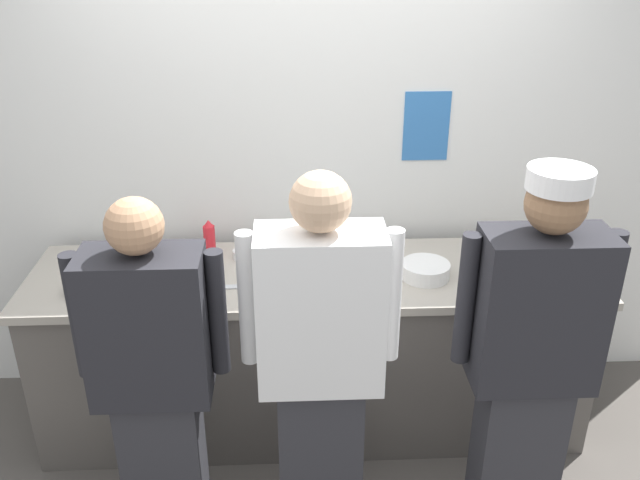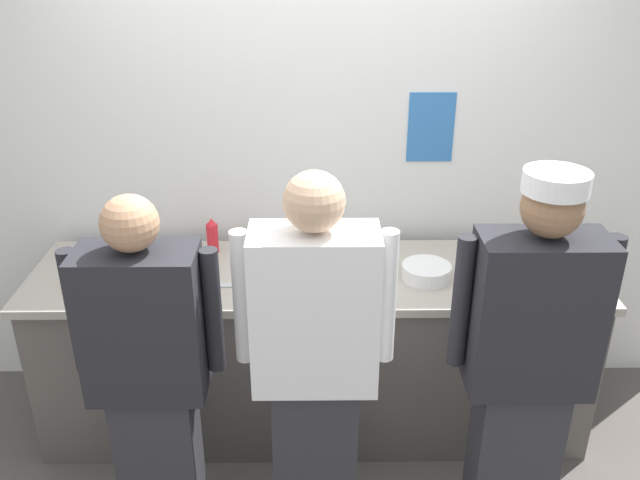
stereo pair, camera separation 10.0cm
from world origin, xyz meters
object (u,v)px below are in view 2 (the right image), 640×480
chef_center (314,364)px  squeeze_bottle_secondary (551,247)px  chef_near_left (149,374)px  plate_stack_rear (92,282)px  plate_stack_front (426,272)px  squeeze_bottle_primary (212,236)px  chef_far_right (526,364)px  sheet_tray (318,271)px  ramekin_orange_sauce (172,271)px  mixing_bowl_steel (521,265)px  deli_cup (147,266)px  chefs_knife (211,285)px  ramekin_red_sauce (243,253)px

chef_center → squeeze_bottle_secondary: bearing=35.2°
chef_near_left → plate_stack_rear: bearing=122.9°
plate_stack_front → squeeze_bottle_primary: 1.09m
chef_far_right → sheet_tray: (-0.79, 0.74, 0.01)m
plate_stack_rear → ramekin_orange_sauce: 0.37m
chef_center → squeeze_bottle_primary: (-0.52, 0.96, 0.10)m
chef_near_left → chef_center: 0.65m
mixing_bowl_steel → deli_cup: bearing=178.5°
chef_near_left → deli_cup: size_ratio=17.62×
sheet_tray → chefs_knife: (-0.50, -0.12, -0.01)m
chef_far_right → plate_stack_front: bearing=112.7°
plate_stack_rear → mixing_bowl_steel: (2.01, 0.08, 0.04)m
chef_near_left → sheet_tray: chef_near_left is taller
plate_stack_front → mixing_bowl_steel: 0.45m
plate_stack_rear → ramekin_red_sauce: (0.67, 0.30, 0.00)m
plate_stack_rear → ramekin_orange_sauce: (0.35, 0.10, 0.00)m
deli_cup → chefs_knife: bearing=-21.6°
chef_near_left → squeeze_bottle_primary: 0.98m
squeeze_bottle_primary → ramekin_red_sauce: 0.18m
plate_stack_rear → ramekin_orange_sauce: same height
chef_near_left → ramekin_orange_sauce: chef_near_left is taller
plate_stack_front → squeeze_bottle_secondary: bearing=14.1°
ramekin_red_sauce → plate_stack_front: bearing=-14.9°
plate_stack_rear → mixing_bowl_steel: size_ratio=0.64×
chef_near_left → chefs_knife: 0.62m
chef_center → plate_stack_front: chef_center is taller
chef_center → sheet_tray: bearing=88.3°
chef_center → plate_stack_rear: 1.19m
plate_stack_front → plate_stack_rear: bearing=-177.7°
chef_far_right → squeeze_bottle_primary: (-1.33, 0.98, 0.09)m
ramekin_orange_sauce → chef_far_right: bearing=-25.8°
chef_center → mixing_bowl_steel: bearing=34.7°
ramekin_red_sauce → deli_cup: (-0.44, -0.17, 0.02)m
chef_near_left → chefs_knife: bearing=74.3°
squeeze_bottle_primary → deli_cup: bearing=-139.9°
plate_stack_front → plate_stack_rear: size_ratio=1.02×
chef_near_left → chef_far_right: size_ratio=0.95×
mixing_bowl_steel → chef_center: bearing=-145.3°
chef_far_right → ramekin_red_sauce: size_ratio=20.30×
squeeze_bottle_primary → squeeze_bottle_secondary: bearing=-4.8°
mixing_bowl_steel → chefs_knife: 1.46m
deli_cup → chef_center: bearing=-42.3°
sheet_tray → ramekin_orange_sauce: 0.70m
plate_stack_front → squeeze_bottle_primary: bearing=164.0°
chef_near_left → deli_cup: (-0.16, 0.72, 0.10)m
sheet_tray → squeeze_bottle_secondary: squeeze_bottle_secondary is taller
chef_far_right → ramekin_orange_sauce: chef_far_right is taller
sheet_tray → squeeze_bottle_secondary: bearing=5.0°
chefs_knife → chef_near_left: bearing=-105.7°
ramekin_red_sauce → chefs_knife: bearing=-111.4°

